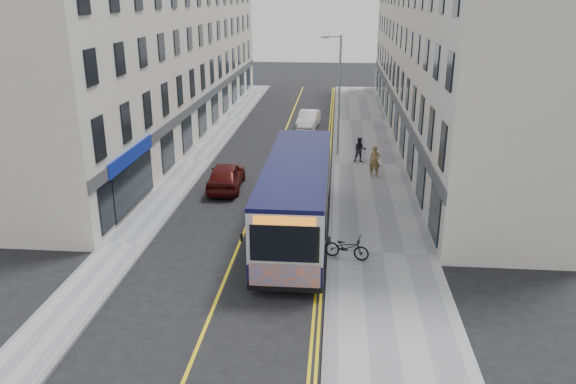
% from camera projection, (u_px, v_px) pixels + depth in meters
% --- Properties ---
extents(ground, '(140.00, 140.00, 0.00)m').
position_uv_depth(ground, '(242.00, 238.00, 25.39)').
color(ground, black).
rests_on(ground, ground).
extents(pavement_east, '(4.50, 64.00, 0.12)m').
position_uv_depth(pavement_east, '(368.00, 165.00, 36.12)').
color(pavement_east, '#959598').
rests_on(pavement_east, ground).
extents(pavement_west, '(2.00, 64.00, 0.12)m').
position_uv_depth(pavement_west, '(197.00, 160.00, 37.06)').
color(pavement_west, '#959598').
rests_on(pavement_west, ground).
extents(kerb_east, '(0.18, 64.00, 0.13)m').
position_uv_depth(kerb_east, '(333.00, 164.00, 36.31)').
color(kerb_east, slate).
rests_on(kerb_east, ground).
extents(kerb_west, '(0.18, 64.00, 0.13)m').
position_uv_depth(kerb_west, '(212.00, 161.00, 36.97)').
color(kerb_west, slate).
rests_on(kerb_west, ground).
extents(road_centre_line, '(0.12, 64.00, 0.01)m').
position_uv_depth(road_centre_line, '(272.00, 163.00, 36.66)').
color(road_centre_line, gold).
rests_on(road_centre_line, ground).
extents(road_dbl_yellow_inner, '(0.10, 64.00, 0.01)m').
position_uv_depth(road_dbl_yellow_inner, '(326.00, 165.00, 36.36)').
color(road_dbl_yellow_inner, gold).
rests_on(road_dbl_yellow_inner, ground).
extents(road_dbl_yellow_outer, '(0.10, 64.00, 0.01)m').
position_uv_depth(road_dbl_yellow_outer, '(329.00, 165.00, 36.35)').
color(road_dbl_yellow_outer, gold).
rests_on(road_dbl_yellow_outer, ground).
extents(terrace_east, '(6.00, 46.00, 13.00)m').
position_uv_depth(terrace_east, '(437.00, 50.00, 41.99)').
color(terrace_east, silver).
rests_on(terrace_east, ground).
extents(terrace_west, '(6.00, 46.00, 13.00)m').
position_uv_depth(terrace_west, '(170.00, 48.00, 43.70)').
color(terrace_west, silver).
rests_on(terrace_west, ground).
extents(streetlamp, '(1.32, 0.18, 8.00)m').
position_uv_depth(streetlamp, '(338.00, 92.00, 36.73)').
color(streetlamp, '#919499').
rests_on(streetlamp, ground).
extents(city_bus, '(2.79, 12.00, 3.49)m').
position_uv_depth(city_bus, '(297.00, 195.00, 25.24)').
color(city_bus, black).
rests_on(city_bus, ground).
extents(bicycle, '(1.99, 1.11, 0.99)m').
position_uv_depth(bicycle, '(347.00, 247.00, 23.03)').
color(bicycle, black).
rests_on(bicycle, pavement_east).
extents(pedestrian_near, '(0.70, 0.49, 1.84)m').
position_uv_depth(pedestrian_near, '(375.00, 161.00, 33.39)').
color(pedestrian_near, olive).
rests_on(pedestrian_near, pavement_east).
extents(pedestrian_far, '(0.84, 0.67, 1.63)m').
position_uv_depth(pedestrian_far, '(360.00, 150.00, 36.21)').
color(pedestrian_far, black).
rests_on(pedestrian_far, pavement_east).
extents(car_white, '(1.86, 4.36, 1.40)m').
position_uv_depth(car_white, '(308.00, 119.00, 46.22)').
color(car_white, white).
rests_on(car_white, ground).
extents(car_maroon, '(1.98, 4.55, 1.53)m').
position_uv_depth(car_maroon, '(226.00, 176.00, 31.63)').
color(car_maroon, '#470D0B').
rests_on(car_maroon, ground).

